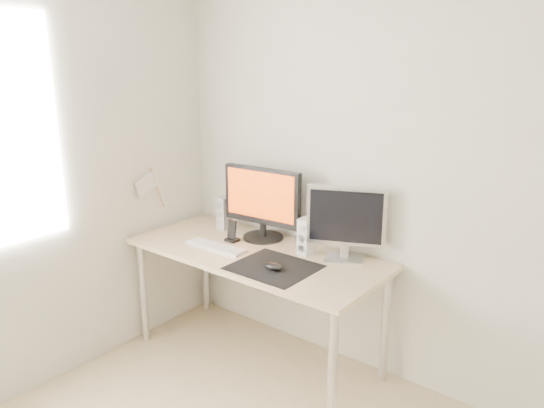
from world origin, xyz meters
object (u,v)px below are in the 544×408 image
Objects in this scene: mouse at (273,266)px; main_monitor at (262,201)px; keyboard at (216,247)px; speaker_left at (224,213)px; phone_dock at (232,235)px; second_monitor at (346,220)px; desk at (256,263)px; speaker_right at (305,236)px.

mouse is 0.20× the size of main_monitor.
keyboard is at bearing -111.28° from main_monitor.
phone_dock is (0.21, -0.15, -0.07)m from speaker_left.
main_monitor is at bearing -178.32° from second_monitor.
second_monitor is (0.49, 0.22, 0.32)m from desk.
second_monitor is 1.96× the size of speaker_left.
keyboard is at bearing 173.92° from mouse.
main_monitor reaches higher than second_monitor.
speaker_left is 1.00× the size of speaker_right.
speaker_left is 0.71m from speaker_right.
phone_dock is at bearing -166.65° from second_monitor.
mouse is at bearing -89.97° from speaker_right.
phone_dock is (-0.49, 0.20, 0.02)m from mouse.
mouse is at bearing -26.64° from speaker_left.
desk is at bearing 25.01° from keyboard.
main_monitor is 0.36m from speaker_left.
speaker_left is (-0.70, 0.35, 0.09)m from mouse.
main_monitor is 1.30× the size of keyboard.
desk is at bearing -23.60° from speaker_left.
phone_dock is (-0.49, -0.10, -0.07)m from speaker_right.
speaker_right is 1.60× the size of phone_dock.
desk is at bearing 148.56° from mouse.
desk is at bearing -10.93° from phone_dock.
speaker_left is at bearing 176.25° from speaker_right.
second_monitor is at bearing 23.86° from desk.
second_monitor is at bearing 58.68° from mouse.
phone_dock reaches higher than mouse.
speaker_right is 0.51m from phone_dock.
desk is at bearing -150.52° from speaker_right.
second_monitor is at bearing 16.82° from speaker_right.
desk is 7.21× the size of speaker_right.
keyboard is at bearing -54.69° from speaker_left.
speaker_right is (-0.00, 0.31, 0.09)m from mouse.
phone_dock is at bearing -128.51° from main_monitor.
speaker_right is at bearing 29.48° from desk.
mouse is 0.78× the size of phone_dock.
main_monitor is 3.98× the size of phone_dock.
mouse reaches higher than desk.
mouse is 0.79m from speaker_left.
keyboard is at bearing -155.77° from second_monitor.
mouse is 0.26× the size of keyboard.
desk is 7.21× the size of speaker_left.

